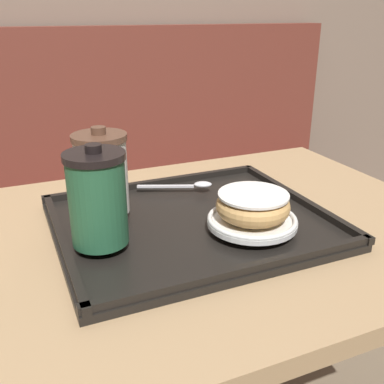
# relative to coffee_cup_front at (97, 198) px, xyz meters

# --- Properties ---
(booth_bench) EXTENTS (1.65, 0.44, 1.00)m
(booth_bench) POSITION_rel_coffee_cup_front_xyz_m (0.34, 0.90, -0.48)
(booth_bench) COLOR brown
(booth_bench) RESTS_ON ground_plane
(cafe_table) EXTENTS (0.94, 0.65, 0.71)m
(cafe_table) POSITION_rel_coffee_cup_front_xyz_m (0.16, 0.03, -0.25)
(cafe_table) COLOR tan
(cafe_table) RESTS_ON ground_plane
(serving_tray) EXTENTS (0.44, 0.37, 0.02)m
(serving_tray) POSITION_rel_coffee_cup_front_xyz_m (0.16, 0.04, -0.09)
(serving_tray) COLOR black
(serving_tray) RESTS_ON cafe_table
(coffee_cup_front) EXTENTS (0.09, 0.09, 0.15)m
(coffee_cup_front) POSITION_rel_coffee_cup_front_xyz_m (0.00, 0.00, 0.00)
(coffee_cup_front) COLOR #235638
(coffee_cup_front) RESTS_ON serving_tray
(coffee_cup_rear) EXTENTS (0.09, 0.09, 0.15)m
(coffee_cup_rear) POSITION_rel_coffee_cup_front_xyz_m (0.03, 0.11, -0.00)
(coffee_cup_rear) COLOR white
(coffee_cup_rear) RESTS_ON serving_tray
(plate_with_chocolate_donut) EXTENTS (0.14, 0.14, 0.01)m
(plate_with_chocolate_donut) POSITION_rel_coffee_cup_front_xyz_m (0.24, -0.04, -0.06)
(plate_with_chocolate_donut) COLOR white
(plate_with_chocolate_donut) RESTS_ON serving_tray
(donut_chocolate_glazed) EXTENTS (0.12, 0.12, 0.04)m
(donut_chocolate_glazed) POSITION_rel_coffee_cup_front_xyz_m (0.24, -0.04, -0.04)
(donut_chocolate_glazed) COLOR tan
(donut_chocolate_glazed) RESTS_ON plate_with_chocolate_donut
(spoon) EXTENTS (0.14, 0.07, 0.01)m
(spoon) POSITION_rel_coffee_cup_front_xyz_m (0.21, 0.15, -0.07)
(spoon) COLOR silver
(spoon) RESTS_ON serving_tray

